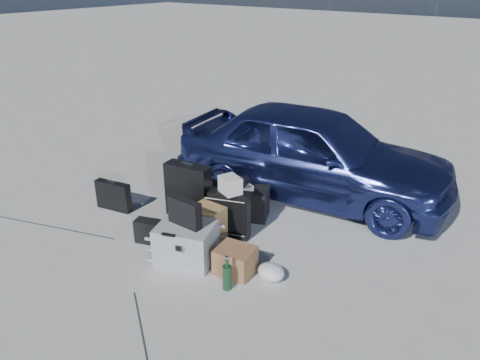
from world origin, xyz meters
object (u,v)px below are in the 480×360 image
suitcase_right (229,214)px  cardboard_box (235,261)px  suitcase_left (189,193)px  briefcase (113,196)px  car (313,152)px  green_bottle (227,273)px  duffel_bag (237,202)px  pelican_case (186,243)px

suitcase_right → cardboard_box: 0.72m
suitcase_left → briefcase: bearing=-168.0°
car → green_bottle: bearing=-178.7°
suitcase_right → car: bearing=61.7°
duffel_bag → cardboard_box: bearing=-77.4°
suitcase_left → duffel_bag: size_ratio=0.95×
car → cardboard_box: size_ratio=9.82×
car → green_bottle: (0.37, -2.27, -0.43)m
cardboard_box → suitcase_right: bearing=132.6°
car → suitcase_right: 1.54m
pelican_case → duffel_bag: size_ratio=0.74×
pelican_case → suitcase_right: suitcase_right is taller
pelican_case → suitcase_left: suitcase_left is taller
green_bottle → suitcase_right: bearing=126.6°
pelican_case → suitcase_left: 0.88m
suitcase_right → briefcase: bearing=172.8°
pelican_case → duffel_bag: pelican_case is taller
briefcase → suitcase_right: (1.55, 0.36, 0.09)m
car → cardboard_box: bearing=179.7°
briefcase → suitcase_left: suitcase_left is taller
suitcase_left → cardboard_box: (1.09, -0.53, -0.22)m
suitcase_right → green_bottle: suitcase_right is taller
car → briefcase: car is taller
pelican_case → cardboard_box: bearing=-6.3°
car → briefcase: size_ratio=7.49×
pelican_case → green_bottle: 0.65m
car → green_bottle: 2.34m
car → briefcase: 2.59m
car → cardboard_box: car is taller
car → pelican_case: size_ratio=6.32×
green_bottle → cardboard_box: bearing=111.1°
duffel_bag → cardboard_box: duffel_bag is taller
suitcase_left → pelican_case: bearing=-58.9°
briefcase → duffel_bag: (1.33, 0.79, 0.00)m
briefcase → cardboard_box: bearing=-16.1°
suitcase_right → green_bottle: 0.98m
briefcase → green_bottle: briefcase is taller
suitcase_right → pelican_case: bearing=-115.1°
cardboard_box → green_bottle: size_ratio=1.05×
duffel_bag → green_bottle: bearing=-80.2°
car → duffel_bag: (-0.43, -1.06, -0.42)m
pelican_case → briefcase: size_ratio=1.18×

